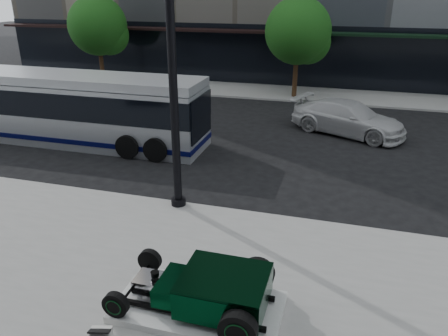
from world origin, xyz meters
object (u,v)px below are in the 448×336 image
(lamppost, at_px, (173,83))
(transit_bus, at_px, (69,107))
(hot_rod, at_px, (214,290))
(white_sedan, at_px, (348,118))

(lamppost, distance_m, transit_bus, 8.62)
(hot_rod, xyz_separation_m, transit_bus, (-9.34, 8.95, 0.79))
(white_sedan, bearing_deg, transit_bus, 133.14)
(lamppost, height_order, white_sedan, lamppost)
(hot_rod, distance_m, lamppost, 5.88)
(hot_rod, relative_size, transit_bus, 0.27)
(lamppost, height_order, transit_bus, lamppost)
(hot_rod, height_order, transit_bus, transit_bus)
(lamppost, relative_size, white_sedan, 1.55)
(transit_bus, bearing_deg, white_sedan, 20.47)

